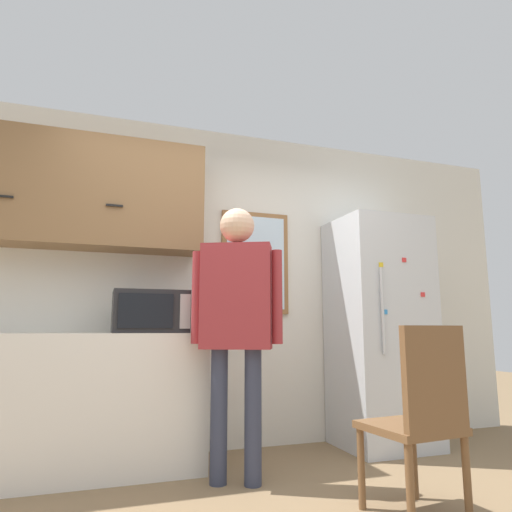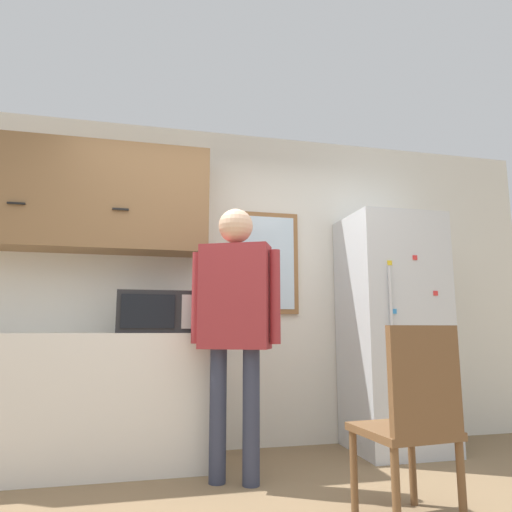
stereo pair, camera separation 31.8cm
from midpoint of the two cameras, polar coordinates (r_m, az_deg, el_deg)
name	(u,v)px [view 1 (the left image)]	position (r m, az deg, el deg)	size (l,w,h in m)	color
back_wall	(209,283)	(3.90, -8.17, -3.35)	(6.00, 0.06, 2.70)	silver
counter	(47,404)	(3.54, -27.12, -16.20)	(2.06, 0.62, 0.94)	silver
upper_cabinets	(64,191)	(3.79, -25.14, 7.42)	(2.06, 0.35, 0.85)	olive
microwave	(150,312)	(3.39, -15.77, -6.74)	(0.52, 0.39, 0.30)	#232326
person	(237,309)	(3.05, -5.46, -6.57)	(0.56, 0.39, 1.78)	#33384C
refrigerator	(380,330)	(4.05, 13.06, -9.01)	(0.74, 0.70, 1.91)	silver
chair	(421,412)	(2.60, 16.52, -18.27)	(0.47, 0.47, 0.98)	brown
window	(255,262)	(3.97, -2.39, -0.79)	(0.61, 0.05, 0.89)	olive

